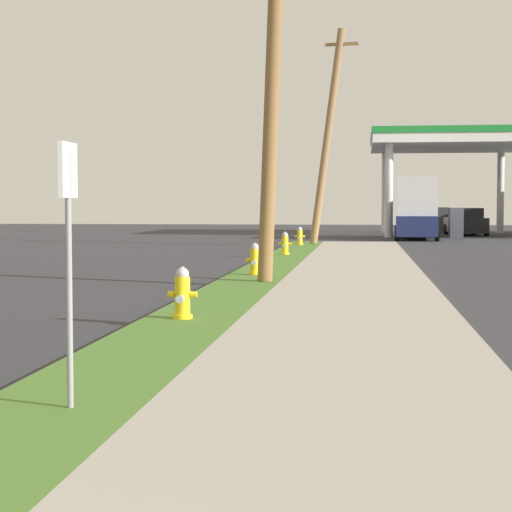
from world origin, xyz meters
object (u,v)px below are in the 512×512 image
(fire_hydrant_fourth, at_px, (285,245))
(fire_hydrant_second, at_px, (182,296))
(truck_navy_at_forecourt, at_px, (417,210))
(street_sign_post, at_px, (68,219))
(utility_pole_midground, at_px, (272,82))
(fire_hydrant_fifth, at_px, (300,237))
(utility_pole_background, at_px, (328,135))
(car_black_by_near_pump, at_px, (466,223))
(fire_hydrant_third, at_px, (255,261))

(fire_hydrant_fourth, bearing_deg, fire_hydrant_second, -90.04)
(fire_hydrant_fourth, bearing_deg, truck_navy_at_forecourt, 72.87)
(fire_hydrant_fourth, relative_size, street_sign_post, 0.35)
(fire_hydrant_second, xyz_separation_m, utility_pole_midground, (0.64, 6.46, 3.88))
(fire_hydrant_second, xyz_separation_m, fire_hydrant_fifth, (-0.00, 23.99, 0.00))
(utility_pole_background, distance_m, car_black_by_near_pump, 17.73)
(fire_hydrant_second, distance_m, car_black_by_near_pump, 41.64)
(street_sign_post, relative_size, truck_navy_at_forecourt, 0.33)
(fire_hydrant_fourth, distance_m, utility_pole_midground, 11.13)
(utility_pole_background, relative_size, street_sign_post, 4.19)
(street_sign_post, height_order, truck_navy_at_forecourt, truck_navy_at_forecourt)
(fire_hydrant_second, distance_m, fire_hydrant_third, 8.16)
(fire_hydrant_third, relative_size, truck_navy_at_forecourt, 0.11)
(utility_pole_background, height_order, truck_navy_at_forecourt, utility_pole_background)
(utility_pole_midground, bearing_deg, utility_pole_background, 88.68)
(truck_navy_at_forecourt, bearing_deg, street_sign_post, -97.27)
(utility_pole_background, bearing_deg, utility_pole_midground, -91.32)
(fire_hydrant_second, height_order, fire_hydrant_fourth, same)
(fire_hydrant_fourth, bearing_deg, street_sign_post, -89.43)
(fire_hydrant_fourth, height_order, utility_pole_midground, utility_pole_midground)
(truck_navy_at_forecourt, bearing_deg, utility_pole_background, -115.44)
(utility_pole_background, bearing_deg, fire_hydrant_fourth, -97.30)
(fire_hydrant_fourth, height_order, fire_hydrant_fifth, same)
(fire_hydrant_second, distance_m, fire_hydrant_fourth, 16.87)
(fire_hydrant_second, bearing_deg, car_black_by_near_pump, 78.26)
(fire_hydrant_second, height_order, utility_pole_midground, utility_pole_midground)
(car_black_by_near_pump, distance_m, truck_navy_at_forecourt, 7.47)
(fire_hydrant_fifth, distance_m, utility_pole_background, 4.49)
(fire_hydrant_third, distance_m, car_black_by_near_pump, 33.68)
(fire_hydrant_fourth, bearing_deg, fire_hydrant_fifth, 90.10)
(fire_hydrant_fifth, xyz_separation_m, street_sign_post, (0.24, -29.66, 1.19))
(car_black_by_near_pump, bearing_deg, utility_pole_background, -115.36)
(fire_hydrant_second, bearing_deg, fire_hydrant_third, 89.57)
(fire_hydrant_third, bearing_deg, fire_hydrant_fifth, 90.23)
(fire_hydrant_fourth, distance_m, fire_hydrant_fifth, 7.12)
(fire_hydrant_third, height_order, utility_pole_background, utility_pole_background)
(street_sign_post, bearing_deg, truck_navy_at_forecourt, 82.73)
(fire_hydrant_second, relative_size, utility_pole_midground, 0.09)
(fire_hydrant_fifth, height_order, utility_pole_midground, utility_pole_midground)
(car_black_by_near_pump, bearing_deg, fire_hydrant_fifth, -116.79)
(fire_hydrant_third, distance_m, fire_hydrant_fifth, 15.83)
(fire_hydrant_second, xyz_separation_m, truck_navy_at_forecourt, (5.31, 34.05, 1.04))
(fire_hydrant_third, xyz_separation_m, fire_hydrant_fourth, (-0.05, 8.71, 0.00))
(fire_hydrant_fourth, xyz_separation_m, truck_navy_at_forecourt, (5.30, 17.18, 1.04))
(fire_hydrant_fifth, relative_size, truck_navy_at_forecourt, 0.11)
(fire_hydrant_second, relative_size, fire_hydrant_fourth, 1.00)
(fire_hydrant_fifth, distance_m, utility_pole_midground, 17.96)
(fire_hydrant_third, bearing_deg, fire_hydrant_fourth, 90.33)
(utility_pole_midground, distance_m, utility_pole_background, 18.69)
(fire_hydrant_fifth, distance_m, truck_navy_at_forecourt, 11.43)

